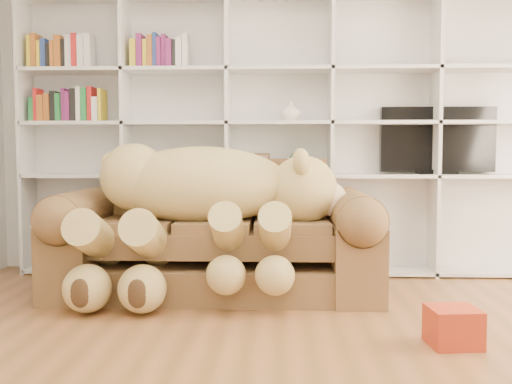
{
  "coord_description": "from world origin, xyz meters",
  "views": [
    {
      "loc": [
        -0.01,
        -2.6,
        1.05
      ],
      "look_at": [
        -0.17,
        1.63,
        0.76
      ],
      "focal_mm": 40.0,
      "sensor_mm": 36.0,
      "label": 1
    }
  ],
  "objects_px": {
    "sofa": "(217,242)",
    "teddy_bear": "(201,200)",
    "gift_box": "(453,327)",
    "tv": "(437,141)"
  },
  "relations": [
    {
      "from": "sofa",
      "to": "teddy_bear",
      "type": "distance_m",
      "value": 0.4
    },
    {
      "from": "teddy_bear",
      "to": "gift_box",
      "type": "bearing_deg",
      "value": -37.95
    },
    {
      "from": "teddy_bear",
      "to": "gift_box",
      "type": "relative_size",
      "value": 7.31
    },
    {
      "from": "teddy_bear",
      "to": "sofa",
      "type": "bearing_deg",
      "value": 60.81
    },
    {
      "from": "gift_box",
      "to": "sofa",
      "type": "bearing_deg",
      "value": 140.54
    },
    {
      "from": "sofa",
      "to": "gift_box",
      "type": "bearing_deg",
      "value": -39.46
    },
    {
      "from": "teddy_bear",
      "to": "gift_box",
      "type": "height_order",
      "value": "teddy_bear"
    },
    {
      "from": "gift_box",
      "to": "tv",
      "type": "relative_size",
      "value": 0.27
    },
    {
      "from": "sofa",
      "to": "gift_box",
      "type": "distance_m",
      "value": 1.85
    },
    {
      "from": "tv",
      "to": "teddy_bear",
      "type": "bearing_deg",
      "value": -154.46
    }
  ]
}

